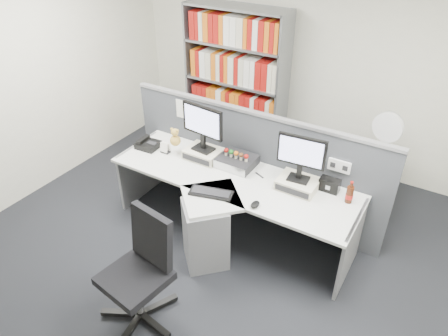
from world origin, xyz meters
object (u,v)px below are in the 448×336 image
Objects in this scene: desk at (221,209)px; monitor_right at (301,155)px; shelving_unit at (235,84)px; desk_fan at (387,130)px; keyboard at (211,193)px; desk_phone at (148,144)px; speaker at (330,185)px; cola_bottle at (349,194)px; office_chair at (142,268)px; desktop_pc at (237,162)px; desk_calendar at (165,148)px; mouse at (255,204)px; monitor_left at (203,124)px; filing_cabinet at (374,184)px.

monitor_right is (0.64, 0.38, 0.64)m from desk.
desk_fan is at bearing -12.08° from shelving_unit.
monitor_right reaches higher than keyboard.
monitor_right is at bearing 37.93° from keyboard.
speaker reaches higher than desk_phone.
desk_phone is 1.11× the size of cola_bottle.
shelving_unit is 1.95× the size of office_chair.
desktop_pc is 0.83m from desk_calendar.
desk is 0.52m from mouse.
desk_phone is at bearing 127.59° from office_chair.
keyboard is at bearing -66.31° from shelving_unit.
mouse is (0.42, -0.09, 0.29)m from desk.
desk_fan is (2.10, -0.45, 0.07)m from shelving_unit.
desktop_pc is 0.37× the size of office_chair.
keyboard is 0.80× the size of desk_fan.
monitor_left reaches higher than monitor_right.
shelving_unit is (-1.82, 1.34, 0.19)m from speaker.
speaker is (0.50, 0.59, 0.04)m from mouse.
speaker is at bearing 4.43° from desktop_pc.
speaker is 0.23m from cola_bottle.
desktop_pc is at bearing 179.69° from cola_bottle.
speaker is 1.04m from filing_cabinet.
cola_bottle reaches higher than speaker.
mouse is 1.72m from filing_cabinet.
desk_calendar is 0.12× the size of office_chair.
monitor_right is 0.46× the size of office_chair.
monitor_left is 2.02× the size of desk_phone.
desk_calendar is 0.06× the size of shelving_unit.
desktop_pc is 0.85× the size of keyboard.
desk is at bearing -15.96° from desk_calendar.
desk_calendar is 0.18× the size of filing_cabinet.
speaker is at bearing 49.99° from mouse.
shelving_unit is (-0.87, 1.99, 0.24)m from keyboard.
cola_bottle is at bearing -20.99° from speaker.
keyboard is at bearing -142.07° from monitor_right.
monitor_left is 2.09m from filing_cabinet.
shelving_unit is 2.86× the size of filing_cabinet.
desk_fan is (-0.00, -0.00, 0.70)m from filing_cabinet.
desktop_pc is (-0.07, 0.43, 0.31)m from desk.
shelving_unit is at bearing 106.72° from monitor_left.
desk_phone is 0.13× the size of shelving_unit.
filing_cabinet is (1.27, 0.97, -0.42)m from desktop_pc.
desk is at bearing 85.08° from office_chair.
monitor_right is at bearing -118.88° from desk_fan.
desk_fan reaches higher than office_chair.
desk_calendar is at bearing -151.18° from desk_fan.
speaker is 0.35× the size of desk_fan.
desk_fan is at bearing 31.46° from monitor_left.
desk_fan is (1.20, 1.40, 0.59)m from desk.
speaker is at bearing 7.38° from desk_phone.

